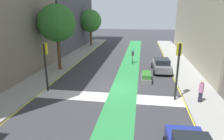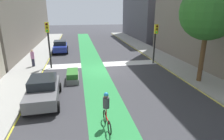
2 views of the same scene
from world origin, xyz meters
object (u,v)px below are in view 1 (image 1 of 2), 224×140
at_px(street_tree_near, 57,23).
at_px(cyclist_in_lane, 133,56).
at_px(pedestrian_sidewalk_right_a, 201,91).
at_px(car_grey_right_far, 161,65).
at_px(traffic_signal_near_right, 178,61).
at_px(street_tree_far, 90,21).
at_px(median_planter, 146,77).
at_px(traffic_signal_near_left, 45,58).

bearing_deg(street_tree_near, cyclist_in_lane, 29.43).
bearing_deg(pedestrian_sidewalk_right_a, car_grey_right_far, 105.49).
height_order(traffic_signal_near_right, street_tree_near, street_tree_near).
bearing_deg(pedestrian_sidewalk_right_a, traffic_signal_near_right, 163.30).
height_order(traffic_signal_near_right, street_tree_far, street_tree_far).
xyz_separation_m(street_tree_near, street_tree_far, (-0.61, 17.12, -0.60)).
distance_m(pedestrian_sidewalk_right_a, median_planter, 6.08).
xyz_separation_m(street_tree_far, median_planter, (10.63, -19.32, -4.46)).
distance_m(traffic_signal_near_left, street_tree_near, 6.63).
bearing_deg(median_planter, street_tree_near, 167.59).
bearing_deg(cyclist_in_lane, car_grey_right_far, -44.81).
relative_size(traffic_signal_near_right, cyclist_in_lane, 2.43).
height_order(street_tree_near, street_tree_far, street_tree_near).
height_order(car_grey_right_far, street_tree_far, street_tree_far).
bearing_deg(pedestrian_sidewalk_right_a, street_tree_far, 121.41).
bearing_deg(traffic_signal_near_right, street_tree_near, 152.92).
bearing_deg(street_tree_far, pedestrian_sidewalk_right_a, -58.59).
height_order(cyclist_in_lane, pedestrian_sidewalk_right_a, pedestrian_sidewalk_right_a).
height_order(traffic_signal_near_left, median_planter, traffic_signal_near_left).
bearing_deg(traffic_signal_near_left, traffic_signal_near_right, -1.43).
bearing_deg(street_tree_far, street_tree_near, -87.97).
height_order(car_grey_right_far, cyclist_in_lane, cyclist_in_lane).
xyz_separation_m(car_grey_right_far, street_tree_near, (-11.77, -1.21, 4.66)).
bearing_deg(traffic_signal_near_right, cyclist_in_lane, 109.81).
height_order(traffic_signal_near_left, cyclist_in_lane, traffic_signal_near_left).
xyz_separation_m(traffic_signal_near_left, median_planter, (8.64, 3.77, -2.54)).
distance_m(pedestrian_sidewalk_right_a, street_tree_near, 16.16).
height_order(pedestrian_sidewalk_right_a, street_tree_near, street_tree_near).
height_order(street_tree_far, median_planter, street_tree_far).
bearing_deg(car_grey_right_far, street_tree_far, 127.88).
relative_size(traffic_signal_near_right, street_tree_near, 0.61).
bearing_deg(median_planter, traffic_signal_near_left, -156.42).
height_order(car_grey_right_far, pedestrian_sidewalk_right_a, pedestrian_sidewalk_right_a).
bearing_deg(traffic_signal_near_left, median_planter, 23.58).
xyz_separation_m(car_grey_right_far, street_tree_far, (-12.38, 15.91, 4.06)).
distance_m(traffic_signal_near_left, car_grey_right_far, 12.81).
relative_size(street_tree_far, median_planter, 3.09).
relative_size(traffic_signal_near_left, cyclist_in_lane, 2.26).
xyz_separation_m(street_tree_near, median_planter, (10.02, -2.20, -5.06)).
distance_m(cyclist_in_lane, pedestrian_sidewalk_right_a, 12.79).
xyz_separation_m(traffic_signal_near_right, street_tree_far, (-12.82, 23.36, 1.71)).
relative_size(traffic_signal_near_right, traffic_signal_near_left, 1.08).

